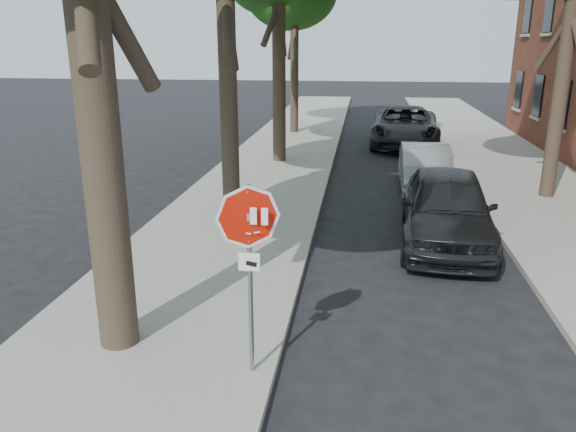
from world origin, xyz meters
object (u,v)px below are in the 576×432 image
car_b (425,168)px  car_a (447,208)px  stop_sign (249,245)px  car_d (405,126)px

car_b → car_a: bearing=-89.1°
car_a → car_b: bearing=94.3°
stop_sign → car_d: stop_sign is taller
stop_sign → car_b: (3.30, 10.71, -1.27)m
car_a → car_d: size_ratio=0.81×
stop_sign → car_b: stop_sign is taller
stop_sign → car_a: (3.30, 5.90, -1.12)m
car_a → car_b: (0.00, 4.81, -0.15)m
car_b → car_d: size_ratio=0.68×
stop_sign → car_b: 11.28m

